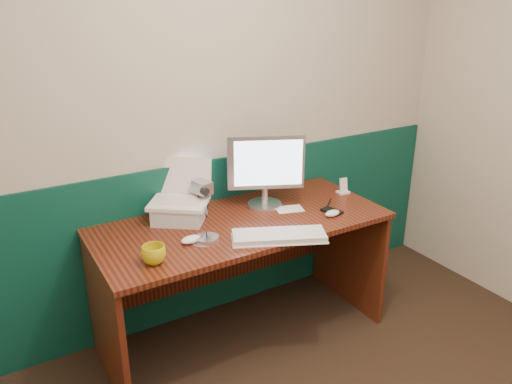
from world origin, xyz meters
TOP-DOWN VIEW (x-y plane):
  - back_wall at (0.00, 1.75)m, footprint 3.50×0.04m
  - wainscot at (0.00, 1.74)m, footprint 3.48×0.02m
  - desk at (0.05, 1.38)m, footprint 1.60×0.70m
  - laptop_riser at (-0.24, 1.56)m, footprint 0.34×0.34m
  - laptop at (-0.24, 1.56)m, footprint 0.38×0.37m
  - monitor at (0.27, 1.50)m, footprint 0.45×0.29m
  - keyboard at (0.11, 1.10)m, footprint 0.49×0.34m
  - mouse_right at (0.52, 1.18)m, footprint 0.10×0.07m
  - mouse_left at (-0.29, 1.28)m, footprint 0.11×0.08m
  - mug at (-0.52, 1.18)m, footprint 0.13×0.13m
  - camcorder at (-0.10, 1.56)m, footprint 0.12×0.15m
  - cd_spindle at (-0.22, 1.26)m, footprint 0.12×0.12m
  - cd_loose_a at (-0.23, 1.26)m, footprint 0.12×0.12m
  - pen at (0.61, 1.33)m, footprint 0.12×0.11m
  - papers at (0.36, 1.38)m, footprint 0.17×0.14m
  - dock at (0.79, 1.42)m, footprint 0.08×0.06m
  - music_player at (0.79, 1.42)m, footprint 0.05×0.03m
  - pda at (0.55, 1.22)m, footprint 0.09×0.13m

SIDE VIEW (x-z plane):
  - desk at x=0.05m, z-range 0.00..0.75m
  - wainscot at x=0.00m, z-range 0.00..1.00m
  - cd_loose_a at x=-0.23m, z-range 0.75..0.75m
  - papers at x=0.36m, z-range 0.75..0.75m
  - pen at x=0.61m, z-range 0.75..0.76m
  - pda at x=0.55m, z-range 0.75..0.76m
  - dock at x=0.79m, z-range 0.75..0.76m
  - cd_spindle at x=-0.22m, z-range 0.75..0.77m
  - keyboard at x=0.11m, z-range 0.75..0.78m
  - mouse_right at x=0.52m, z-range 0.75..0.78m
  - mouse_left at x=-0.29m, z-range 0.75..0.79m
  - mug at x=-0.52m, z-range 0.75..0.84m
  - laptop_riser at x=-0.24m, z-range 0.75..0.84m
  - music_player at x=0.79m, z-range 0.76..0.85m
  - camcorder at x=-0.10m, z-range 0.75..0.96m
  - monitor at x=0.27m, z-range 0.75..1.19m
  - laptop at x=-0.24m, z-range 0.84..1.09m
  - back_wall at x=0.00m, z-range 0.00..2.50m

